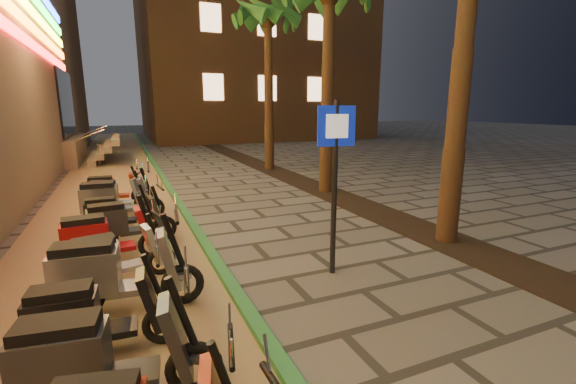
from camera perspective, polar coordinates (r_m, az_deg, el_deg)
name	(u,v)px	position (r m, az deg, el deg)	size (l,w,h in m)	color
ground	(343,334)	(4.85, 8.21, -20.11)	(120.00, 120.00, 0.00)	#474442
parking_strip	(112,189)	(13.71, -24.57, 0.35)	(3.40, 60.00, 0.01)	#8C7251
green_curb	(167,184)	(13.76, -17.51, 1.13)	(0.18, 60.00, 0.10)	#296F39
planting_strip	(361,206)	(10.58, 10.76, -2.00)	(1.20, 40.00, 0.02)	black
palm_d	(268,22)	(16.85, -2.98, 23.82)	(2.97, 3.02, 7.16)	#472D19
pedestrian_sign	(335,165)	(5.87, 7.00, 4.05)	(0.60, 0.12, 2.71)	black
scooter_4	(96,359)	(3.91, -26.57, -21.20)	(1.69, 0.68, 1.19)	black
scooter_5	(89,316)	(4.69, -27.38, -16.05)	(1.55, 0.54, 1.09)	black
scooter_6	(110,273)	(5.43, -24.83, -10.88)	(1.83, 0.68, 1.29)	black
scooter_7	(112,257)	(6.27, -24.56, -8.80)	(1.48, 0.66, 1.04)	black
scooter_8	(102,238)	(7.06, -25.78, -6.12)	(1.65, 0.59, 1.16)	black
scooter_9	(122,222)	(7.90, -23.43, -4.12)	(1.61, 0.61, 1.13)	black
scooter_10	(114,213)	(8.80, -24.42, -2.89)	(1.46, 0.51, 1.03)	black
scooter_11	(112,200)	(9.61, -24.59, -1.08)	(1.79, 0.62, 1.26)	black
scooter_12	(113,195)	(10.47, -24.55, -0.45)	(1.54, 0.82, 1.09)	black
scooter_13	(111,189)	(11.32, -24.78, 0.37)	(1.52, 0.53, 1.07)	black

